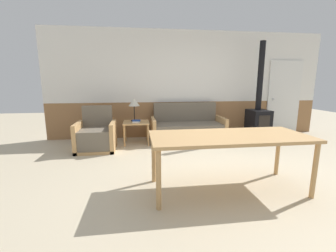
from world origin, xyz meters
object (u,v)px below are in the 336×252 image
(couch, at_px, (187,130))
(wood_stove, at_px, (258,116))
(table_lamp, at_px, (134,103))
(side_table, at_px, (136,125))
(armchair, at_px, (96,137))
(dining_table, at_px, (229,140))

(couch, relative_size, wood_stove, 0.74)
(table_lamp, bearing_deg, couch, -1.32)
(couch, xyz_separation_m, side_table, (-1.25, -0.07, 0.17))
(armchair, relative_size, wood_stove, 0.38)
(dining_table, distance_m, wood_stove, 3.06)
(couch, bearing_deg, armchair, -166.69)
(armchair, height_order, wood_stove, wood_stove)
(side_table, height_order, wood_stove, wood_stove)
(table_lamp, xyz_separation_m, wood_stove, (3.05, -0.15, -0.33))
(armchair, relative_size, dining_table, 0.45)
(dining_table, bearing_deg, wood_stove, 53.84)
(armchair, bearing_deg, wood_stove, -11.65)
(table_lamp, bearing_deg, dining_table, -64.64)
(side_table, xyz_separation_m, dining_table, (1.21, -2.52, 0.24))
(table_lamp, relative_size, wood_stove, 0.22)
(couch, height_order, dining_table, couch)
(dining_table, xyz_separation_m, wood_stove, (1.81, 2.47, -0.08))
(armchair, distance_m, table_lamp, 1.16)
(couch, height_order, armchair, armchair)
(armchair, relative_size, table_lamp, 1.72)
(couch, distance_m, armchair, 2.15)
(table_lamp, distance_m, dining_table, 2.91)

